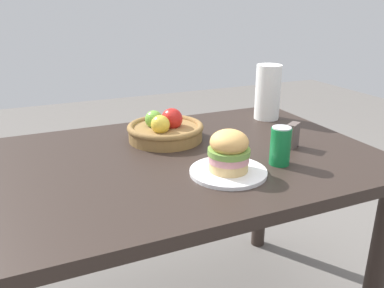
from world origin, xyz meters
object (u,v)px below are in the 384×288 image
at_px(fruit_basket, 165,129).
at_px(napkin_holder, 293,135).
at_px(sandwich, 229,151).
at_px(soda_can, 280,146).
at_px(plate, 228,172).
at_px(paper_towel_roll, 268,92).

height_order(fruit_basket, napkin_holder, fruit_basket).
bearing_deg(sandwich, fruit_basket, 100.58).
relative_size(soda_can, fruit_basket, 0.43).
bearing_deg(plate, soda_can, 0.23).
xyz_separation_m(paper_towel_roll, napkin_holder, (-0.12, -0.35, -0.07)).
xyz_separation_m(soda_can, fruit_basket, (-0.26, 0.37, -0.02)).
bearing_deg(paper_towel_roll, sandwich, -134.04).
relative_size(plate, soda_can, 1.90).
bearing_deg(plate, sandwich, 0.00).
height_order(soda_can, paper_towel_roll, paper_towel_roll).
xyz_separation_m(sandwich, soda_can, (0.19, 0.00, -0.01)).
bearing_deg(paper_towel_roll, soda_can, -119.18).
height_order(soda_can, napkin_holder, soda_can).
bearing_deg(soda_can, sandwich, -179.77).
distance_m(plate, paper_towel_roll, 0.65).
bearing_deg(napkin_holder, plate, 167.14).
bearing_deg(fruit_basket, sandwich, -79.42).
bearing_deg(plate, napkin_holder, 18.98).
distance_m(fruit_basket, paper_towel_roll, 0.53).
bearing_deg(plate, fruit_basket, 100.58).
bearing_deg(fruit_basket, napkin_holder, -33.73).
bearing_deg(fruit_basket, plate, -79.42).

